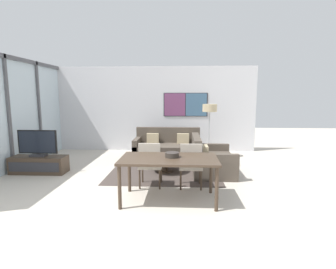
% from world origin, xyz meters
% --- Properties ---
extents(ground_plane, '(24.00, 24.00, 0.00)m').
position_xyz_m(ground_plane, '(0.00, 0.00, 0.00)').
color(ground_plane, beige).
extents(wall_back, '(7.08, 0.09, 2.80)m').
position_xyz_m(wall_back, '(0.04, 5.42, 1.40)').
color(wall_back, silver).
rests_on(wall_back, ground_plane).
extents(window_wall_left, '(0.07, 5.42, 2.80)m').
position_xyz_m(window_wall_left, '(-3.04, 2.71, 1.53)').
color(window_wall_left, silver).
rests_on(window_wall_left, ground_plane).
extents(area_rug, '(2.62, 2.18, 0.01)m').
position_xyz_m(area_rug, '(0.70, 2.86, 0.00)').
color(area_rug, '#473D38').
rests_on(area_rug, ground_plane).
extents(tv_console, '(1.30, 0.47, 0.41)m').
position_xyz_m(tv_console, '(-2.30, 2.61, 0.20)').
color(tv_console, '#423326').
rests_on(tv_console, ground_plane).
extents(television, '(0.93, 0.20, 0.63)m').
position_xyz_m(television, '(-2.30, 2.62, 0.71)').
color(television, '#2D2D33').
rests_on(television, tv_console).
extents(sofa_main, '(1.94, 0.96, 0.89)m').
position_xyz_m(sofa_main, '(0.70, 4.32, 0.28)').
color(sofa_main, '#51473D').
rests_on(sofa_main, ground_plane).
extents(sofa_side, '(0.96, 1.36, 0.89)m').
position_xyz_m(sofa_side, '(1.78, 2.82, 0.28)').
color(sofa_side, '#51473D').
rests_on(sofa_side, ground_plane).
extents(coffee_table, '(0.86, 0.86, 0.36)m').
position_xyz_m(coffee_table, '(0.70, 2.86, 0.27)').
color(coffee_table, '#423326').
rests_on(coffee_table, ground_plane).
extents(dining_table, '(1.68, 0.93, 0.77)m').
position_xyz_m(dining_table, '(0.89, 1.09, 0.70)').
color(dining_table, '#423326').
rests_on(dining_table, ground_plane).
extents(dining_chair_left, '(0.46, 0.46, 0.92)m').
position_xyz_m(dining_chair_left, '(0.48, 1.76, 0.51)').
color(dining_chair_left, '#B2A899').
rests_on(dining_chair_left, ground_plane).
extents(dining_chair_centre, '(0.46, 0.46, 0.92)m').
position_xyz_m(dining_chair_centre, '(1.30, 1.74, 0.51)').
color(dining_chair_centre, '#B2A899').
rests_on(dining_chair_centre, ground_plane).
extents(fruit_bowl, '(0.25, 0.25, 0.09)m').
position_xyz_m(fruit_bowl, '(0.94, 1.14, 0.82)').
color(fruit_bowl, '#332D28').
rests_on(fruit_bowl, dining_table).
extents(floor_lamp, '(0.42, 0.42, 1.60)m').
position_xyz_m(floor_lamp, '(1.93, 4.37, 1.40)').
color(floor_lamp, '#2D2D33').
rests_on(floor_lamp, ground_plane).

